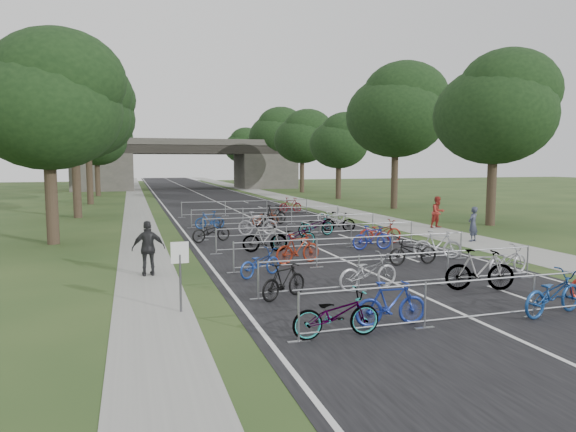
% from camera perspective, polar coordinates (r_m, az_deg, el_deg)
% --- Properties ---
extents(ground, '(200.00, 200.00, 0.00)m').
position_cam_1_polar(ground, '(13.41, 20.58, -11.02)').
color(ground, '#27411C').
rests_on(ground, ground).
extents(road, '(11.00, 140.00, 0.01)m').
position_cam_1_polar(road, '(60.74, -9.53, 2.30)').
color(road, black).
rests_on(road, ground).
extents(sidewalk_right, '(3.00, 140.00, 0.01)m').
position_cam_1_polar(sidewalk_right, '(62.30, -2.22, 2.47)').
color(sidewalk_right, gray).
rests_on(sidewalk_right, ground).
extents(sidewalk_left, '(2.00, 140.00, 0.01)m').
position_cam_1_polar(sidewalk_left, '(60.22, -16.63, 2.10)').
color(sidewalk_left, gray).
rests_on(sidewalk_left, ground).
extents(lane_markings, '(0.12, 140.00, 0.00)m').
position_cam_1_polar(lane_markings, '(60.75, -9.53, 2.30)').
color(lane_markings, silver).
rests_on(lane_markings, ground).
extents(overpass_bridge, '(31.00, 8.00, 7.05)m').
position_cam_1_polar(overpass_bridge, '(75.52, -11.09, 5.66)').
color(overpass_bridge, '#41403A').
rests_on(overpass_bridge, ground).
extents(park_sign, '(0.45, 0.06, 1.83)m').
position_cam_1_polar(park_sign, '(13.40, -11.91, -5.19)').
color(park_sign, '#4C4C51').
rests_on(park_sign, ground).
extents(tree_left_0, '(6.72, 6.72, 10.25)m').
position_cam_1_polar(tree_left_0, '(26.39, -25.01, 11.21)').
color(tree_left_0, '#33261C').
rests_on(tree_left_0, ground).
extents(tree_right_0, '(7.17, 7.17, 10.93)m').
position_cam_1_polar(tree_right_0, '(33.61, 22.21, 10.83)').
color(tree_right_0, '#33261C').
rests_on(tree_right_0, ground).
extents(tree_left_1, '(7.56, 7.56, 11.53)m').
position_cam_1_polar(tree_left_1, '(38.34, -22.58, 10.73)').
color(tree_left_1, '#33261C').
rests_on(tree_left_1, ground).
extents(tree_right_1, '(8.18, 8.18, 12.47)m').
position_cam_1_polar(tree_right_1, '(43.65, 12.07, 11.21)').
color(tree_right_1, '#33261C').
rests_on(tree_right_1, ground).
extents(tree_left_2, '(8.40, 8.40, 12.81)m').
position_cam_1_polar(tree_left_2, '(50.33, -21.31, 10.47)').
color(tree_left_2, '#33261C').
rests_on(tree_left_2, ground).
extents(tree_right_2, '(6.16, 6.16, 9.39)m').
position_cam_1_polar(tree_right_2, '(54.32, 5.80, 8.19)').
color(tree_right_2, '#33261C').
rests_on(tree_right_2, ground).
extents(tree_left_3, '(6.72, 6.72, 10.25)m').
position_cam_1_polar(tree_left_3, '(62.18, -20.45, 8.07)').
color(tree_left_3, '#33261C').
rests_on(tree_left_3, ground).
extents(tree_right_3, '(7.17, 7.17, 10.93)m').
position_cam_1_polar(tree_right_3, '(65.57, 1.69, 8.69)').
color(tree_right_3, '#33261C').
rests_on(tree_right_3, ground).
extents(tree_left_4, '(7.56, 7.56, 11.53)m').
position_cam_1_polar(tree_left_4, '(74.19, -19.94, 8.32)').
color(tree_left_4, '#33261C').
rests_on(tree_left_4, ground).
extents(tree_right_4, '(8.18, 8.18, 12.47)m').
position_cam_1_polar(tree_right_4, '(77.07, -1.22, 9.02)').
color(tree_right_4, '#33261C').
rests_on(tree_right_4, ground).
extents(tree_left_5, '(8.40, 8.40, 12.81)m').
position_cam_1_polar(tree_left_5, '(86.20, -19.57, 8.50)').
color(tree_left_5, '#33261C').
rests_on(tree_left_5, ground).
extents(tree_right_5, '(6.16, 6.16, 9.39)m').
position_cam_1_polar(tree_right_5, '(88.59, -3.35, 7.35)').
color(tree_right_5, '#33261C').
rests_on(tree_right_5, ground).
extents(tree_left_6, '(6.72, 6.72, 10.25)m').
position_cam_1_polar(tree_left_6, '(98.12, -19.24, 7.22)').
color(tree_left_6, '#33261C').
rests_on(tree_left_6, ground).
extents(tree_right_6, '(7.17, 7.17, 10.93)m').
position_cam_1_polar(tree_right_6, '(100.31, -5.00, 7.74)').
color(tree_right_6, '#33261C').
rests_on(tree_right_6, ground).
extents(barrier_row_0, '(9.70, 0.08, 1.10)m').
position_cam_1_polar(barrier_row_0, '(13.26, 20.66, -8.76)').
color(barrier_row_0, gray).
rests_on(barrier_row_0, ground).
extents(barrier_row_1, '(9.70, 0.08, 1.10)m').
position_cam_1_polar(barrier_row_1, '(16.18, 12.82, -5.90)').
color(barrier_row_1, gray).
rests_on(barrier_row_1, ground).
extents(barrier_row_2, '(9.70, 0.08, 1.10)m').
position_cam_1_polar(barrier_row_2, '(19.32, 7.49, -3.86)').
color(barrier_row_2, gray).
rests_on(barrier_row_2, ground).
extents(barrier_row_3, '(9.70, 0.08, 1.10)m').
position_cam_1_polar(barrier_row_3, '(22.79, 3.52, -2.32)').
color(barrier_row_3, gray).
rests_on(barrier_row_3, ground).
extents(barrier_row_4, '(9.70, 0.08, 1.10)m').
position_cam_1_polar(barrier_row_4, '(26.53, 0.48, -1.13)').
color(barrier_row_4, gray).
rests_on(barrier_row_4, ground).
extents(barrier_row_5, '(9.70, 0.08, 1.10)m').
position_cam_1_polar(barrier_row_5, '(31.31, -2.28, -0.04)').
color(barrier_row_5, gray).
rests_on(barrier_row_5, ground).
extents(barrier_row_6, '(9.70, 0.08, 1.10)m').
position_cam_1_polar(barrier_row_6, '(37.11, -4.65, 0.89)').
color(barrier_row_6, gray).
rests_on(barrier_row_6, ground).
extents(bike_0, '(2.02, 0.74, 1.06)m').
position_cam_1_polar(bike_0, '(11.45, 5.38, -10.83)').
color(bike_0, gray).
rests_on(bike_0, ground).
extents(bike_1, '(1.81, 0.63, 1.07)m').
position_cam_1_polar(bike_1, '(12.41, 11.36, -9.55)').
color(bike_1, navy).
rests_on(bike_1, ground).
extents(bike_2, '(2.25, 1.18, 1.13)m').
position_cam_1_polar(bike_2, '(14.57, 27.37, -7.67)').
color(bike_2, navy).
rests_on(bike_2, ground).
extents(bike_4, '(1.71, 1.24, 1.02)m').
position_cam_1_polar(bike_4, '(14.51, -0.45, -7.26)').
color(bike_4, black).
rests_on(bike_4, ground).
extents(bike_5, '(2.18, 1.09, 1.09)m').
position_cam_1_polar(bike_5, '(15.74, 8.89, -6.14)').
color(bike_5, '#95969C').
rests_on(bike_5, ground).
extents(bike_6, '(2.16, 1.15, 1.25)m').
position_cam_1_polar(bike_6, '(16.43, 20.53, -5.66)').
color(bike_6, gray).
rests_on(bike_6, ground).
extents(bike_7, '(2.00, 1.08, 1.00)m').
position_cam_1_polar(bike_7, '(19.11, 23.22, -4.55)').
color(bike_7, '#A5A5AD').
rests_on(bike_7, ground).
extents(bike_8, '(1.85, 1.41, 0.93)m').
position_cam_1_polar(bike_8, '(17.30, -3.13, -5.25)').
color(bike_8, navy).
rests_on(bike_8, ground).
extents(bike_9, '(2.01, 1.02, 1.16)m').
position_cam_1_polar(bike_9, '(19.43, 1.11, -3.65)').
color(bike_9, maroon).
rests_on(bike_9, ground).
extents(bike_10, '(1.97, 0.70, 1.03)m').
position_cam_1_polar(bike_10, '(19.78, 13.73, -3.84)').
color(bike_10, black).
rests_on(bike_10, ground).
extents(bike_11, '(1.97, 1.17, 1.14)m').
position_cam_1_polar(bike_11, '(21.26, 16.26, -3.08)').
color(bike_11, '#ACAEB4').
rests_on(bike_11, ground).
extents(bike_12, '(1.99, 0.83, 1.16)m').
position_cam_1_polar(bike_12, '(21.93, -2.58, -2.55)').
color(bike_12, gray).
rests_on(bike_12, ground).
extents(bike_13, '(2.22, 1.05, 1.12)m').
position_cam_1_polar(bike_13, '(22.73, 0.65, -2.29)').
color(bike_13, gray).
rests_on(bike_13, ground).
extents(bike_14, '(1.84, 0.72, 1.08)m').
position_cam_1_polar(bike_14, '(22.80, 9.33, -2.40)').
color(bike_14, navy).
rests_on(bike_14, ground).
extents(bike_15, '(2.15, 0.80, 1.12)m').
position_cam_1_polar(bike_15, '(24.60, 10.20, -1.75)').
color(bike_15, maroon).
rests_on(bike_15, ground).
extents(bike_16, '(2.10, 1.28, 1.04)m').
position_cam_1_polar(bike_16, '(24.97, -8.54, -1.70)').
color(bike_16, black).
rests_on(bike_16, ground).
extents(bike_17, '(2.11, 0.67, 1.26)m').
position_cam_1_polar(bike_17, '(26.99, -3.39, -0.84)').
color(bike_17, gray).
rests_on(bike_17, ground).
extents(bike_18, '(2.23, 1.16, 1.11)m').
position_cam_1_polar(bike_18, '(26.67, 3.12, -1.07)').
color(bike_18, gray).
rests_on(bike_18, ground).
extents(bike_19, '(1.90, 1.05, 1.10)m').
position_cam_1_polar(bike_19, '(28.46, 5.64, -0.66)').
color(bike_19, gray).
rests_on(bike_19, ground).
extents(bike_20, '(1.70, 0.51, 1.01)m').
position_cam_1_polar(bike_20, '(29.89, -8.69, -0.47)').
color(bike_20, navy).
rests_on(bike_20, ground).
extents(bike_21, '(1.89, 1.02, 0.94)m').
position_cam_1_polar(bike_21, '(31.37, -2.52, -0.17)').
color(bike_21, maroon).
rests_on(bike_21, ground).
extents(bike_22, '(2.11, 1.44, 1.24)m').
position_cam_1_polar(bike_22, '(31.41, -1.63, 0.12)').
color(bike_22, black).
rests_on(bike_22, ground).
extents(bike_23, '(1.85, 0.95, 0.92)m').
position_cam_1_polar(bike_23, '(32.98, 4.81, 0.11)').
color(bike_23, silver).
rests_on(bike_23, ground).
extents(bike_27, '(2.03, 0.96, 1.17)m').
position_cam_1_polar(bike_27, '(38.84, 0.27, 1.20)').
color(bike_27, maroon).
rests_on(bike_27, ground).
extents(pedestrian_a, '(0.73, 0.64, 1.69)m').
position_cam_1_polar(pedestrian_a, '(26.39, 19.86, -0.87)').
color(pedestrian_a, '#2F3446').
rests_on(pedestrian_a, ground).
extents(pedestrian_b, '(1.00, 0.83, 1.84)m').
position_cam_1_polar(pedestrian_b, '(31.22, 16.32, 0.40)').
color(pedestrian_b, '#A02B22').
rests_on(pedestrian_b, ground).
extents(pedestrian_c, '(1.12, 0.52, 1.87)m').
position_cam_1_polar(pedestrian_c, '(17.97, -15.24, -3.51)').
color(pedestrian_c, black).
rests_on(pedestrian_c, ground).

